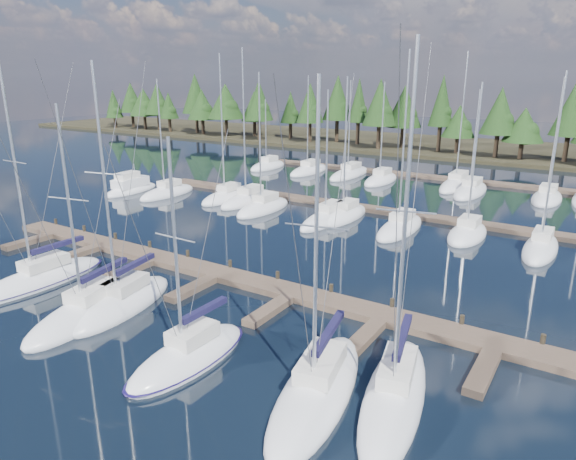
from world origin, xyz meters
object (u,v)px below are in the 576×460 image
Objects in this scene: front_sailboat_1 at (40,279)px; motor_yacht_left at (131,188)px; front_sailboat_2 at (89,311)px; main_dock at (215,277)px; front_sailboat_3 at (123,302)px; front_sailboat_4 at (189,356)px; front_sailboat_6 at (394,394)px; front_sailboat_5 at (317,390)px.

front_sailboat_1 reaches higher than motor_yacht_left.
main_dock is at bearing 71.40° from front_sailboat_2.
front_sailboat_1 is at bearing -176.57° from front_sailboat_3.
front_sailboat_4 reaches higher than motor_yacht_left.
front_sailboat_6 is at bearing 0.93° from front_sailboat_1.
front_sailboat_6 is at bearing -22.47° from main_dock.
front_sailboat_3 is at bearing 173.96° from front_sailboat_5.
front_sailboat_1 is 1.00× the size of front_sailboat_3.
front_sailboat_6 is 46.78m from motor_yacht_left.
front_sailboat_4 is 1.46× the size of motor_yacht_left.
front_sailboat_1 reaches higher than main_dock.
front_sailboat_1 is 27.83m from motor_yacht_left.
main_dock is 6.53m from front_sailboat_3.
front_sailboat_5 is at bearing -2.75° from front_sailboat_1.
front_sailboat_1 reaches higher than front_sailboat_5.
front_sailboat_3 reaches higher than front_sailboat_5.
main_dock is 2.94× the size of front_sailboat_1.
front_sailboat_4 is (15.11, -1.95, -0.01)m from front_sailboat_1.
front_sailboat_3 is at bearing -107.05° from main_dock.
front_sailboat_6 is (15.23, -6.30, 0.10)m from main_dock.
front_sailboat_5 is 1.78× the size of motor_yacht_left.
front_sailboat_1 is 15.23m from front_sailboat_4.
front_sailboat_3 reaches higher than motor_yacht_left.
motor_yacht_left is (-41.32, 21.93, 0.14)m from front_sailboat_6.
front_sailboat_5 is at bearing 7.77° from front_sailboat_4.
main_dock is 10.32m from front_sailboat_4.
front_sailboat_4 is at bearing -4.35° from front_sailboat_2.
front_sailboat_6 is at bearing -0.18° from front_sailboat_3.
front_sailboat_6 is (17.14, -0.05, 0.01)m from front_sailboat_3.
front_sailboat_4 is at bearing -17.70° from front_sailboat_3.
front_sailboat_4 is at bearing -7.36° from front_sailboat_1.
front_sailboat_2 is (6.79, -1.32, -0.01)m from front_sailboat_1.
main_dock is 3.09× the size of front_sailboat_5.
front_sailboat_5 reaches higher than motor_yacht_left.
front_sailboat_3 is at bearing 179.82° from front_sailboat_6.
front_sailboat_4 is at bearing -172.23° from front_sailboat_5.
main_dock is at bearing 35.22° from front_sailboat_1.
front_sailboat_2 is 1.60× the size of motor_yacht_left.
front_sailboat_3 is at bearing 3.43° from front_sailboat_1.
front_sailboat_4 is 0.82× the size of front_sailboat_5.
front_sailboat_4 is at bearing -166.24° from front_sailboat_6.
front_sailboat_1 is 1.87× the size of motor_yacht_left.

